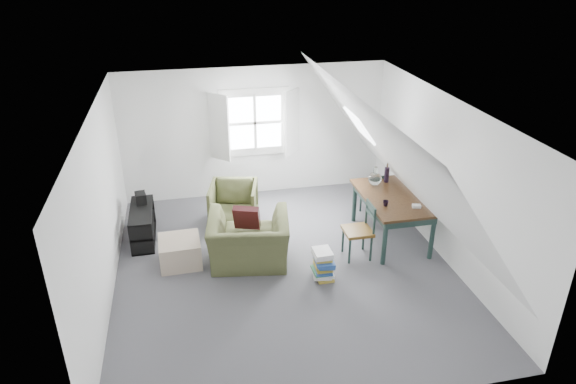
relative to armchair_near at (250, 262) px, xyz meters
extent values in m
plane|color=#515156|center=(0.50, -0.25, 0.00)|extent=(5.50, 5.50, 0.00)
plane|color=white|center=(0.50, -0.25, 2.50)|extent=(5.50, 5.50, 0.00)
plane|color=white|center=(0.50, 2.50, 1.25)|extent=(5.00, 0.00, 5.00)
plane|color=white|center=(0.50, -3.00, 1.25)|extent=(5.00, 0.00, 5.00)
plane|color=white|center=(-2.00, -0.25, 1.25)|extent=(0.00, 5.50, 5.50)
plane|color=white|center=(3.00, -0.25, 1.25)|extent=(0.00, 5.50, 5.50)
plane|color=white|center=(-1.05, -0.25, 1.78)|extent=(3.19, 5.50, 4.48)
plane|color=white|center=(2.05, -0.25, 1.78)|extent=(3.19, 5.50, 4.48)
cube|color=white|center=(0.50, 2.48, 1.45)|extent=(1.30, 0.04, 1.30)
cube|color=white|center=(-0.18, 2.32, 1.45)|extent=(0.35, 0.35, 1.25)
cube|color=white|center=(1.18, 2.32, 1.45)|extent=(0.35, 0.35, 1.25)
cube|color=white|center=(0.50, 2.47, 1.45)|extent=(1.00, 0.02, 1.00)
cube|color=white|center=(0.50, 2.45, 1.45)|extent=(1.08, 0.04, 0.05)
cube|color=white|center=(0.50, 2.45, 1.45)|extent=(0.05, 0.04, 1.08)
cube|color=white|center=(2.05, 1.05, 1.75)|extent=(0.35, 0.75, 0.47)
imported|color=#454B28|center=(0.00, 0.00, 0.00)|extent=(1.35, 1.23, 0.78)
imported|color=#454B28|center=(-0.08, 1.31, 0.00)|extent=(0.96, 0.98, 0.75)
cube|color=#3D1013|center=(0.00, 0.15, 0.71)|extent=(0.45, 0.35, 0.41)
cube|color=tan|center=(-1.04, 0.20, 0.21)|extent=(0.64, 0.64, 0.41)
cube|color=#311C0C|center=(2.40, 0.23, 0.77)|extent=(0.95, 1.58, 0.04)
cube|color=#1D312D|center=(2.40, 0.23, 0.69)|extent=(0.84, 1.48, 0.13)
cylinder|color=#1D312D|center=(2.01, -0.47, 0.37)|extent=(0.07, 0.07, 0.75)
cylinder|color=#1D312D|center=(2.79, -0.47, 0.37)|extent=(0.07, 0.07, 0.75)
cylinder|color=#1D312D|center=(2.01, 0.94, 0.37)|extent=(0.07, 0.07, 0.75)
cylinder|color=#1D312D|center=(2.79, 0.94, 0.37)|extent=(0.07, 0.07, 0.75)
sphere|color=silver|center=(2.25, 0.68, 0.92)|extent=(0.23, 0.23, 0.23)
cylinder|color=silver|center=(2.25, 0.68, 1.06)|extent=(0.07, 0.07, 0.12)
cylinder|color=black|center=(2.50, 0.78, 0.92)|extent=(0.08, 0.08, 0.26)
cylinder|color=#3F2D1E|center=(2.50, 0.78, 1.21)|extent=(0.03, 0.06, 0.47)
cylinder|color=#3F2D1E|center=(2.52, 0.79, 1.21)|extent=(0.05, 0.06, 0.47)
cylinder|color=#3F2D1E|center=(2.49, 0.77, 1.21)|extent=(0.05, 0.08, 0.46)
imported|color=black|center=(2.15, -0.07, 0.79)|extent=(0.10, 0.10, 0.09)
cube|color=white|center=(2.60, -0.22, 0.81)|extent=(0.15, 0.12, 0.04)
cube|color=brown|center=(2.41, 1.10, 0.43)|extent=(0.40, 0.40, 0.05)
cylinder|color=#1D312D|center=(2.57, 1.27, 0.20)|extent=(0.03, 0.03, 0.41)
cylinder|color=#1D312D|center=(2.57, 0.94, 0.20)|extent=(0.03, 0.03, 0.41)
cylinder|color=#1D312D|center=(2.25, 1.27, 0.20)|extent=(0.03, 0.03, 0.41)
cylinder|color=#1D312D|center=(2.25, 0.94, 0.20)|extent=(0.03, 0.03, 0.41)
cylinder|color=#1D312D|center=(2.57, 0.92, 0.63)|extent=(0.03, 0.03, 0.43)
cylinder|color=#1D312D|center=(2.25, 0.92, 0.63)|extent=(0.03, 0.03, 0.43)
cube|color=#1D312D|center=(2.41, 0.92, 0.80)|extent=(0.32, 0.03, 0.08)
cube|color=#1D312D|center=(2.41, 0.92, 0.68)|extent=(0.32, 0.03, 0.06)
cube|color=brown|center=(1.68, -0.17, 0.46)|extent=(0.43, 0.43, 0.05)
cylinder|color=#1D312D|center=(1.51, 0.00, 0.22)|extent=(0.04, 0.04, 0.44)
cylinder|color=#1D312D|center=(1.85, 0.00, 0.22)|extent=(0.04, 0.04, 0.44)
cylinder|color=#1D312D|center=(1.51, -0.35, 0.22)|extent=(0.04, 0.04, 0.44)
cylinder|color=#1D312D|center=(1.85, -0.35, 0.22)|extent=(0.04, 0.04, 0.44)
cylinder|color=#1D312D|center=(1.87, 0.00, 0.68)|extent=(0.04, 0.04, 0.46)
cylinder|color=#1D312D|center=(1.87, -0.35, 0.68)|extent=(0.04, 0.04, 0.46)
cube|color=#1D312D|center=(1.87, -0.17, 0.86)|extent=(0.03, 0.34, 0.08)
cube|color=#1D312D|center=(1.87, -0.17, 0.73)|extent=(0.03, 0.34, 0.06)
cube|color=black|center=(-1.63, 1.08, 0.01)|extent=(0.36, 1.08, 0.03)
cube|color=black|center=(-1.63, 1.08, 0.27)|extent=(0.36, 1.08, 0.03)
cube|color=black|center=(-1.63, 1.08, 0.54)|extent=(0.36, 1.08, 0.03)
cube|color=black|center=(-1.63, 0.55, 0.27)|extent=(0.36, 0.03, 0.54)
cube|color=black|center=(-1.63, 1.60, 0.27)|extent=(0.36, 0.03, 0.54)
cube|color=#264C99|center=(-1.63, 0.76, 0.11)|extent=(0.16, 0.18, 0.20)
cube|color=red|center=(-1.63, 1.17, 0.11)|extent=(0.16, 0.22, 0.20)
cube|color=white|center=(-1.63, 0.90, 0.38)|extent=(0.16, 0.20, 0.18)
cube|color=black|center=(-1.63, 1.33, 0.63)|extent=(0.20, 0.26, 0.19)
cube|color=#B29933|center=(1.02, -0.64, 0.02)|extent=(0.24, 0.32, 0.04)
cube|color=white|center=(0.99, -0.62, 0.06)|extent=(0.31, 0.35, 0.04)
cube|color=white|center=(1.03, -0.64, 0.10)|extent=(0.26, 0.34, 0.04)
cube|color=#337F4C|center=(0.98, -0.64, 0.13)|extent=(0.26, 0.32, 0.03)
cube|color=#264C99|center=(1.00, -0.66, 0.16)|extent=(0.28, 0.36, 0.03)
cube|color=#B29933|center=(1.00, -0.63, 0.19)|extent=(0.24, 0.32, 0.03)
cube|color=#B29933|center=(1.01, -0.61, 0.23)|extent=(0.28, 0.35, 0.04)
cube|color=#264C99|center=(1.04, -0.66, 0.27)|extent=(0.28, 0.36, 0.04)
cube|color=#264C99|center=(1.01, -0.66, 0.31)|extent=(0.28, 0.35, 0.04)
cube|color=#B29933|center=(1.00, -0.60, 0.35)|extent=(0.26, 0.33, 0.04)
cube|color=white|center=(0.99, -0.61, 0.39)|extent=(0.26, 0.30, 0.05)
cube|color=white|center=(1.00, -0.60, 0.43)|extent=(0.26, 0.31, 0.04)
camera|label=1|loc=(-0.81, -6.70, 4.44)|focal=32.00mm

